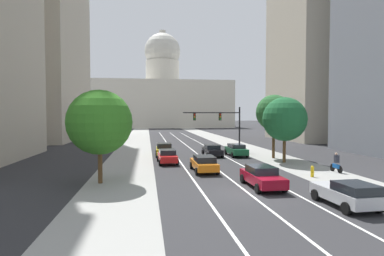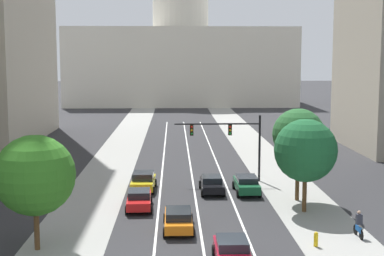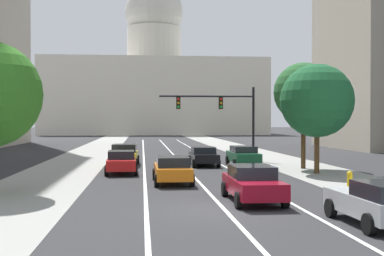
# 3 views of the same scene
# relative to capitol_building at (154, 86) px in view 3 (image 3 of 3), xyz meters

# --- Properties ---
(ground_plane) EXTENTS (400.00, 400.00, 0.00)m
(ground_plane) POSITION_rel_capitol_building_xyz_m (0.00, -69.35, -11.80)
(ground_plane) COLOR #2B2B2D
(sidewalk_left) EXTENTS (5.05, 130.00, 0.01)m
(sidewalk_left) POSITION_rel_capitol_building_xyz_m (-8.26, -74.35, -11.79)
(sidewalk_left) COLOR gray
(sidewalk_left) RESTS_ON ground
(sidewalk_right) EXTENTS (5.05, 130.00, 0.01)m
(sidewalk_right) POSITION_rel_capitol_building_xyz_m (8.26, -74.35, -11.79)
(sidewalk_right) COLOR gray
(sidewalk_right) RESTS_ON ground
(lane_stripe_left) EXTENTS (0.16, 90.00, 0.01)m
(lane_stripe_left) POSITION_rel_capitol_building_xyz_m (-2.87, -84.35, -11.79)
(lane_stripe_left) COLOR white
(lane_stripe_left) RESTS_ON ground
(lane_stripe_center) EXTENTS (0.16, 90.00, 0.01)m
(lane_stripe_center) POSITION_rel_capitol_building_xyz_m (0.00, -84.35, -11.79)
(lane_stripe_center) COLOR white
(lane_stripe_center) RESTS_ON ground
(lane_stripe_right) EXTENTS (0.16, 90.00, 0.01)m
(lane_stripe_right) POSITION_rel_capitol_building_xyz_m (2.87, -84.35, -11.79)
(lane_stripe_right) COLOR white
(lane_stripe_right) RESTS_ON ground
(capitol_building) EXTENTS (52.65, 25.33, 38.34)m
(capitol_building) POSITION_rel_capitol_building_xyz_m (0.00, 0.00, 0.00)
(capitol_building) COLOR beige
(capitol_building) RESTS_ON ground
(car_crimson) EXTENTS (2.01, 4.66, 1.46)m
(car_crimson) POSITION_rel_capitol_building_xyz_m (1.43, -107.76, -11.04)
(car_crimson) COLOR maroon
(car_crimson) RESTS_ON ground
(car_black) EXTENTS (2.00, 4.43, 1.37)m
(car_black) POSITION_rel_capitol_building_xyz_m (1.43, -91.01, -11.07)
(car_black) COLOR black
(car_black) RESTS_ON ground
(car_silver) EXTENTS (2.15, 4.14, 1.44)m
(car_silver) POSITION_rel_capitol_building_xyz_m (4.31, -112.95, -11.04)
(car_silver) COLOR #B2B5BA
(car_silver) RESTS_ON ground
(car_green) EXTENTS (2.01, 4.57, 1.44)m
(car_green) POSITION_rel_capitol_building_xyz_m (4.30, -91.34, -11.03)
(car_green) COLOR #14512D
(car_green) RESTS_ON ground
(car_yellow) EXTENTS (2.17, 4.34, 1.56)m
(car_yellow) POSITION_rel_capitol_building_xyz_m (-4.30, -90.13, -10.99)
(car_yellow) COLOR yellow
(car_yellow) RESTS_ON ground
(car_red) EXTENTS (2.05, 4.43, 1.42)m
(car_red) POSITION_rel_capitol_building_xyz_m (-4.30, -96.02, -11.05)
(car_red) COLOR red
(car_red) RESTS_ON ground
(car_orange) EXTENTS (2.01, 4.65, 1.42)m
(car_orange) POSITION_rel_capitol_building_xyz_m (-1.43, -101.32, -11.04)
(car_orange) COLOR orange
(car_orange) RESTS_ON ground
(traffic_signal_mast) EXTENTS (7.78, 0.39, 6.02)m
(traffic_signal_mast) POSITION_rel_capitol_building_xyz_m (3.50, -86.84, -7.62)
(traffic_signal_mast) COLOR black
(traffic_signal_mast) RESTS_ON ground
(fire_hydrant) EXTENTS (0.26, 0.35, 0.91)m
(fire_hydrant) POSITION_rel_capitol_building_xyz_m (6.73, -104.84, -11.33)
(fire_hydrant) COLOR yellow
(fire_hydrant) RESTS_ON ground
(street_tree_near_right) EXTENTS (4.07, 4.07, 7.27)m
(street_tree_near_right) POSITION_rel_capitol_building_xyz_m (7.99, -93.84, -6.58)
(street_tree_near_right) COLOR #51381E
(street_tree_near_right) RESTS_ON ground
(street_tree_mid_right) EXTENTS (4.57, 4.57, 6.81)m
(street_tree_mid_right) POSITION_rel_capitol_building_xyz_m (7.79, -97.17, -7.27)
(street_tree_mid_right) COLOR #51381E
(street_tree_mid_right) RESTS_ON ground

